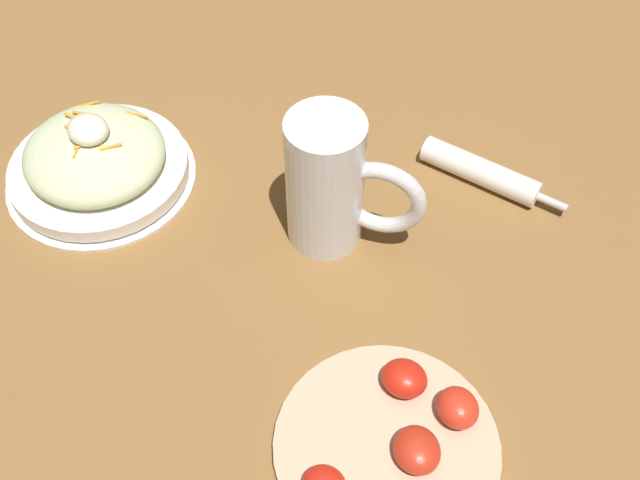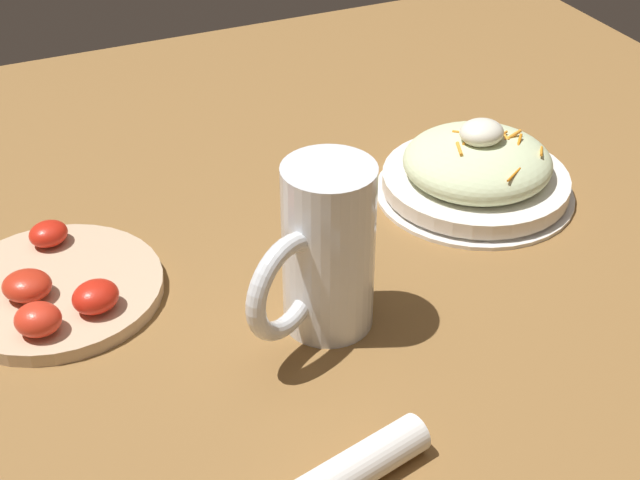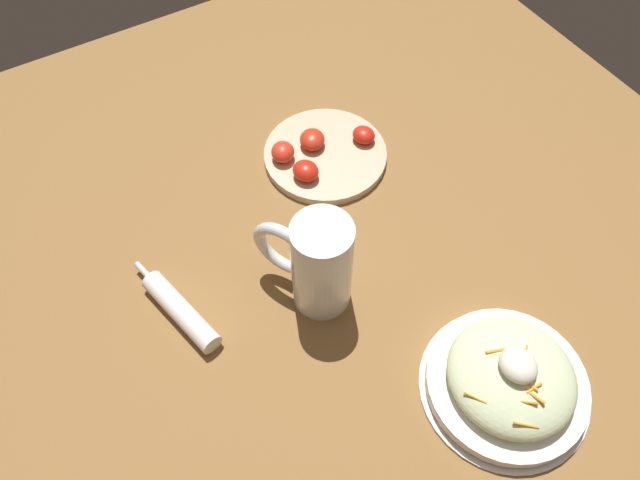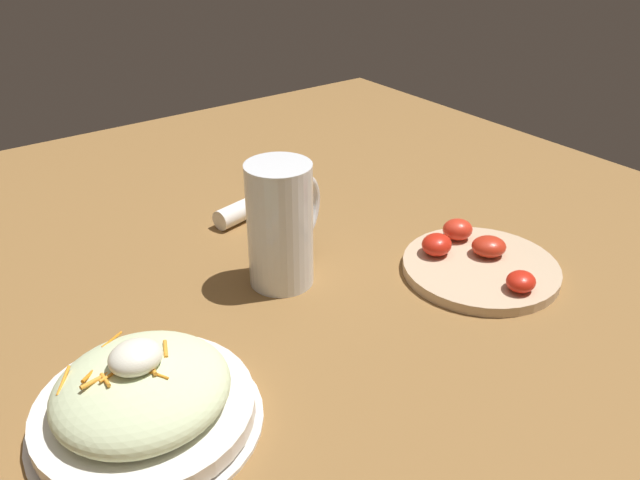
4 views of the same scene
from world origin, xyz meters
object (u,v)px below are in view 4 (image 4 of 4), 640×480
Objects in this scene: salad_plate at (144,399)px; tomato_plate at (478,263)px; beer_mug at (282,231)px; napkin_roll at (255,205)px.

salad_plate reaches higher than tomato_plate.
beer_mug is 0.20m from napkin_roll.
salad_plate is at bearing 179.73° from tomato_plate.
tomato_plate is (0.47, -0.00, -0.02)m from salad_plate.
beer_mug is at bearing 147.86° from tomato_plate.
tomato_plate is at bearing -32.14° from beer_mug.
napkin_roll is at bearing 45.45° from salad_plate.
salad_plate is 0.45m from napkin_roll.
tomato_plate is at bearing -0.27° from salad_plate.
beer_mug is at bearing -110.29° from napkin_roll.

